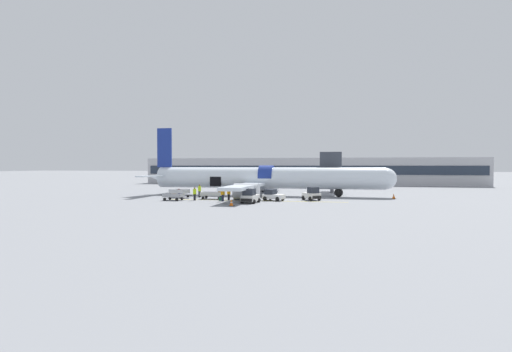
% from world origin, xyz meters
% --- Properties ---
extents(ground_plane, '(500.00, 500.00, 0.00)m').
position_xyz_m(ground_plane, '(0.00, 0.00, 0.00)').
color(ground_plane, gray).
extents(apron_marking_line, '(23.05, 0.86, 0.01)m').
position_xyz_m(apron_marking_line, '(-2.10, -2.21, 0.00)').
color(apron_marking_line, yellow).
rests_on(apron_marking_line, ground_plane).
extents(terminal_strip, '(78.13, 8.85, 6.20)m').
position_xyz_m(terminal_strip, '(0.00, 44.27, 3.10)').
color(terminal_strip, '#B2B2B7').
rests_on(terminal_strip, ground_plane).
extents(jet_bridge_stub, '(3.14, 13.59, 6.44)m').
position_xyz_m(jet_bridge_stub, '(6.95, 13.52, 4.95)').
color(jet_bridge_stub, '#4C4C51').
rests_on(jet_bridge_stub, ground_plane).
extents(airplane, '(36.79, 30.22, 10.25)m').
position_xyz_m(airplane, '(-2.81, 6.21, 2.51)').
color(airplane, silver).
rests_on(airplane, ground_plane).
extents(baggage_tug_lead, '(3.04, 2.45, 1.43)m').
position_xyz_m(baggage_tug_lead, '(0.07, -1.54, 0.62)').
color(baggage_tug_lead, white).
rests_on(baggage_tug_lead, ground_plane).
extents(baggage_tug_mid, '(2.14, 3.05, 1.73)m').
position_xyz_m(baggage_tug_mid, '(-1.98, -5.42, 0.73)').
color(baggage_tug_mid, silver).
rests_on(baggage_tug_mid, ground_plane).
extents(baggage_tug_rear, '(2.59, 2.72, 1.70)m').
position_xyz_m(baggage_tug_rear, '(4.85, 0.07, 0.70)').
color(baggage_tug_rear, silver).
rests_on(baggage_tug_rear, ground_plane).
extents(baggage_cart_loading, '(4.07, 2.07, 1.08)m').
position_xyz_m(baggage_cart_loading, '(-8.00, -0.97, 0.49)').
color(baggage_cart_loading, '#B7BABF').
rests_on(baggage_cart_loading, ground_plane).
extents(baggage_cart_queued, '(3.48, 2.44, 1.21)m').
position_xyz_m(baggage_cart_queued, '(-13.31, 0.20, 0.58)').
color(baggage_cart_queued, '#B7BABF').
rests_on(baggage_cart_queued, ground_plane).
extents(baggage_cart_empty, '(3.34, 1.93, 0.91)m').
position_xyz_m(baggage_cart_empty, '(-12.33, -3.97, 0.44)').
color(baggage_cart_empty, '#999BA0').
rests_on(baggage_cart_empty, ground_plane).
extents(ground_crew_loader_a, '(0.48, 0.59, 1.68)m').
position_xyz_m(ground_crew_loader_a, '(-9.75, -3.38, 0.89)').
color(ground_crew_loader_a, black).
rests_on(ground_crew_loader_a, ground_plane).
extents(ground_crew_loader_b, '(0.56, 0.48, 1.63)m').
position_xyz_m(ground_crew_loader_b, '(-5.55, -2.27, 0.86)').
color(ground_crew_loader_b, black).
rests_on(ground_crew_loader_b, ground_plane).
extents(ground_crew_driver, '(0.55, 0.55, 1.72)m').
position_xyz_m(ground_crew_driver, '(-5.84, -3.93, 0.91)').
color(ground_crew_driver, '#1E2338').
rests_on(ground_crew_driver, ground_plane).
extents(ground_crew_supervisor, '(0.56, 0.62, 1.83)m').
position_xyz_m(ground_crew_supervisor, '(-10.83, 1.23, 0.96)').
color(ground_crew_supervisor, black).
rests_on(ground_crew_supervisor, ground_plane).
extents(suitcase_on_tarmac_upright, '(0.42, 0.35, 0.58)m').
position_xyz_m(suitcase_on_tarmac_upright, '(-6.39, -3.09, 0.23)').
color(suitcase_on_tarmac_upright, '#14472D').
rests_on(suitcase_on_tarmac_upright, ground_plane).
extents(safety_cone_nose, '(0.60, 0.60, 0.69)m').
position_xyz_m(safety_cone_nose, '(15.39, 4.77, 0.32)').
color(safety_cone_nose, black).
rests_on(safety_cone_nose, ground_plane).
extents(safety_cone_engine_left, '(0.61, 0.61, 0.71)m').
position_xyz_m(safety_cone_engine_left, '(-3.23, -9.08, 0.33)').
color(safety_cone_engine_left, black).
rests_on(safety_cone_engine_left, ground_plane).
extents(safety_cone_wingtip, '(0.55, 0.55, 0.70)m').
position_xyz_m(safety_cone_wingtip, '(-2.04, -1.18, 0.33)').
color(safety_cone_wingtip, black).
rests_on(safety_cone_wingtip, ground_plane).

